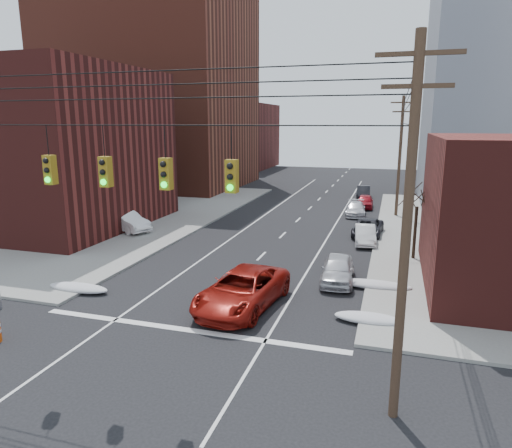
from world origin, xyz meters
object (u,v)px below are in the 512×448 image
Objects in this scene: parked_car_e at (365,201)px; lot_car_a at (126,221)px; lot_car_b at (134,206)px; parked_car_d at (355,209)px; lot_car_d at (115,204)px; parked_car_a at (338,269)px; parked_car_b at (365,235)px; red_pickup at (242,290)px; parked_car_f at (363,192)px; parked_car_c at (368,228)px; lot_car_c at (69,225)px.

lot_car_a is at bearing -138.86° from parked_car_e.
lot_car_b is (-20.84, -10.24, 0.26)m from parked_car_e.
lot_car_d is (-22.43, -5.66, 0.29)m from parked_car_d.
parked_car_a reaches higher than parked_car_b.
red_pickup is 24.19m from parked_car_d.
red_pickup is 1.38× the size of lot_car_d.
parked_car_e is 24.21m from lot_car_a.
parked_car_d is 1.04× the size of parked_car_f.
parked_car_d is at bearing -93.51° from parked_car_f.
lot_car_d is (-23.03, -9.95, 0.26)m from parked_car_e.
lot_car_d is at bearing 143.07° from red_pickup.
parked_car_b is (0.92, 8.86, -0.07)m from parked_car_a.
lot_car_a is (-13.75, 11.69, 0.05)m from red_pickup.
parked_car_c is at bearing -88.56° from parked_car_f.
lot_car_d is at bearing 163.25° from parked_car_b.
parked_car_a is 29.83m from parked_car_f.
lot_car_a is (-17.65, -16.57, 0.26)m from parked_car_e.
parked_car_d is 0.93× the size of lot_car_a.
parked_car_c is 21.91m from lot_car_b.
parked_car_e is 23.22m from lot_car_b.
lot_car_d is (-2.19, 0.29, -0.01)m from lot_car_b.
lot_car_a is 8.53m from lot_car_d.
red_pickup is at bearing -98.94° from parked_car_f.
lot_car_d reaches higher than parked_car_f.
parked_car_c is 1.04× the size of lot_car_c.
lot_car_b is at bearing 50.54° from lot_car_a.
red_pickup is at bearing -106.53° from lot_car_a.
parked_car_e is 6.49m from parked_car_f.
lot_car_d is at bearing 74.66° from lot_car_b.
red_pickup is 26.48m from lot_car_d.
parked_car_c is 24.12m from lot_car_d.
parked_car_b is 22.20m from lot_car_b.
parked_car_e is at bearing -22.97° from lot_car_a.
lot_car_b reaches higher than parked_car_f.
red_pickup reaches higher than parked_car_c.
parked_car_f is 26.23m from lot_car_b.
parked_car_a is 18.94m from lot_car_a.
lot_car_b is 1.30× the size of lot_car_c.
parked_car_f is 27.79m from lot_car_d.
red_pickup is 28.53m from parked_car_e.
lot_car_d reaches higher than parked_car_a.
lot_car_d is at bearing -158.68° from parked_car_e.
red_pickup is at bearing -99.92° from parked_car_e.
lot_car_c is (-17.52, 9.61, -0.10)m from red_pickup.
parked_car_a is 0.99× the size of lot_car_c.
parked_car_d is (3.30, 23.97, -0.24)m from red_pickup.
parked_car_e is at bearing -71.75° from lot_car_b.
parked_car_e is (-0.03, 23.37, -0.06)m from parked_car_a.
red_pickup reaches higher than parked_car_a.
lot_car_a is (-18.65, -4.54, 0.30)m from parked_car_c.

